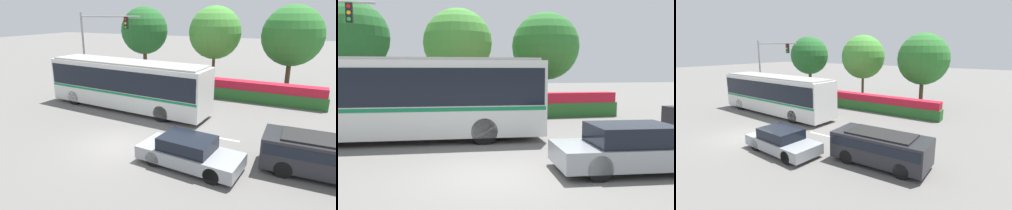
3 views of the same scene
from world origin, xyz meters
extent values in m
plane|color=slate|center=(0.00, 0.00, 0.00)|extent=(140.00, 140.00, 0.00)
cube|color=silver|center=(-2.82, 5.21, 1.70)|extent=(11.58, 3.20, 2.90)
cube|color=black|center=(-2.82, 5.21, 2.17)|extent=(11.35, 3.23, 1.39)
cube|color=#147A47|center=(-2.82, 5.21, 1.35)|extent=(11.47, 3.22, 0.14)
cube|color=black|center=(-8.56, 5.57, 2.05)|extent=(0.19, 2.11, 1.63)
cube|color=#959592|center=(-2.82, 5.21, 3.20)|extent=(11.11, 2.97, 0.10)
cylinder|color=black|center=(-6.78, 4.37, 0.50)|extent=(1.02, 0.36, 1.00)
cylinder|color=black|center=(-6.64, 6.54, 0.50)|extent=(1.02, 0.36, 1.00)
cylinder|color=black|center=(0.42, 3.91, 0.50)|extent=(1.02, 0.36, 1.00)
cylinder|color=black|center=(0.56, 6.09, 0.50)|extent=(1.02, 0.36, 1.00)
cube|color=gray|center=(3.95, -0.38, 0.47)|extent=(4.55, 2.26, 0.57)
cube|color=black|center=(3.84, -0.36, 1.02)|extent=(2.34, 1.83, 0.54)
cylinder|color=black|center=(5.38, 0.31, 0.34)|extent=(0.69, 0.28, 0.68)
cylinder|color=black|center=(5.23, -1.32, 0.34)|extent=(0.69, 0.28, 0.68)
cylinder|color=black|center=(2.71, 0.56, 0.34)|extent=(0.69, 0.28, 0.68)
cylinder|color=black|center=(2.56, -1.07, 0.34)|extent=(0.69, 0.28, 0.68)
cube|color=#232328|center=(9.00, 1.25, 0.86)|extent=(4.65, 2.03, 1.28)
cube|color=black|center=(9.00, 1.25, 1.14)|extent=(4.47, 2.05, 0.44)
cube|color=black|center=(9.00, 1.25, 1.54)|extent=(3.26, 1.61, 0.08)
cylinder|color=black|center=(10.37, 2.12, 0.36)|extent=(0.72, 0.27, 0.72)
cylinder|color=black|center=(10.40, 0.43, 0.36)|extent=(0.72, 0.27, 0.72)
cylinder|color=black|center=(7.60, 2.07, 0.36)|extent=(0.72, 0.27, 0.72)
cylinder|color=black|center=(7.63, 0.38, 0.36)|extent=(0.72, 0.27, 0.72)
cylinder|color=gray|center=(-9.73, 9.07, 3.17)|extent=(0.18, 0.18, 6.34)
cylinder|color=gray|center=(-6.88, 9.07, 6.01)|extent=(5.69, 0.12, 0.12)
cube|color=black|center=(-5.24, 9.07, 5.51)|extent=(0.30, 0.22, 0.90)
cylinder|color=red|center=(-5.24, 8.95, 5.81)|extent=(0.18, 0.02, 0.18)
cylinder|color=yellow|center=(-5.24, 8.95, 5.51)|extent=(0.18, 0.02, 0.18)
cylinder|color=green|center=(-5.24, 8.95, 5.21)|extent=(0.18, 0.02, 0.18)
cube|color=#286028|center=(4.46, 10.68, 0.44)|extent=(10.18, 1.00, 0.87)
cube|color=#B7192D|center=(4.46, 10.68, 1.17)|extent=(9.98, 0.95, 0.60)
cylinder|color=brown|center=(-5.99, 13.15, 1.60)|extent=(0.36, 0.36, 3.20)
sphere|color=#236028|center=(-5.99, 13.15, 4.74)|extent=(4.26, 4.26, 4.26)
cylinder|color=brown|center=(0.27, 14.54, 1.50)|extent=(0.27, 0.27, 3.00)
sphere|color=#479338|center=(0.27, 14.54, 4.64)|extent=(4.55, 4.55, 4.55)
cylinder|color=brown|center=(6.54, 14.91, 1.40)|extent=(0.38, 0.38, 2.81)
sphere|color=#2D752D|center=(6.54, 14.91, 4.54)|extent=(4.80, 4.80, 4.80)
cube|color=silver|center=(7.81, 3.41, 0.01)|extent=(2.40, 0.16, 0.01)
cube|color=silver|center=(4.16, 2.99, 0.01)|extent=(2.40, 0.16, 0.01)
camera|label=1|loc=(8.02, -10.89, 6.21)|focal=31.41mm
camera|label=2|loc=(-1.46, -8.67, 2.72)|focal=36.54mm
camera|label=3|loc=(14.05, -9.33, 5.49)|focal=27.39mm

